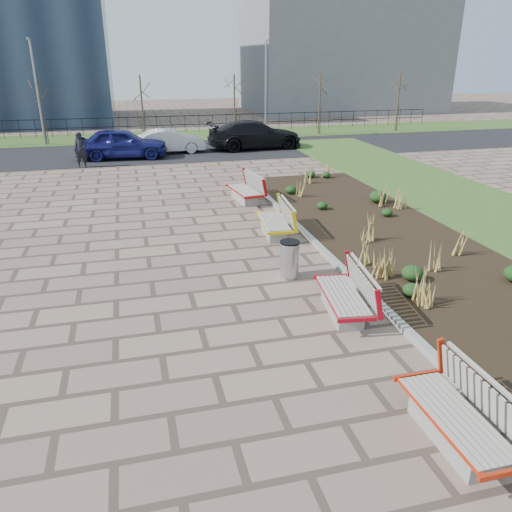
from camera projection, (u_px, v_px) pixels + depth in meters
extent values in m
plane|color=#806758|center=(215.00, 375.00, 8.61)|extent=(120.00, 120.00, 0.00)
cube|color=black|center=(397.00, 243.00, 14.52)|extent=(4.50, 18.00, 0.10)
cube|color=gray|center=(322.00, 250.00, 13.98)|extent=(0.16, 18.00, 0.15)
cube|color=#33511E|center=(144.00, 137.00, 33.79)|extent=(80.00, 5.00, 0.04)
cube|color=black|center=(148.00, 153.00, 28.40)|extent=(80.00, 7.00, 0.02)
cylinder|color=#B2B2B7|center=(289.00, 260.00, 12.26)|extent=(0.47, 0.47, 0.92)
imported|color=black|center=(81.00, 150.00, 24.28)|extent=(0.64, 0.43, 1.72)
imported|color=navy|center=(122.00, 143.00, 26.46)|extent=(4.81, 2.22, 1.60)
imported|color=#B6B9BF|center=(169.00, 141.00, 28.02)|extent=(4.05, 1.67, 1.30)
imported|color=black|center=(255.00, 135.00, 29.33)|extent=(5.69, 2.61, 1.61)
cube|color=slate|center=(340.00, 57.00, 49.10)|extent=(18.00, 12.00, 10.00)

